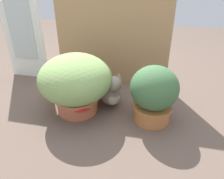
{
  "coord_description": "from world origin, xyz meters",
  "views": [
    {
      "loc": [
        0.38,
        -1.24,
        0.94
      ],
      "look_at": [
        0.09,
        0.08,
        0.18
      ],
      "focal_mm": 34.96,
      "sensor_mm": 36.0,
      "label": 1
    }
  ],
  "objects_px": {
    "grass_planter": "(76,82)",
    "mushroom_ornament_red": "(81,105)",
    "cat": "(110,90)",
    "leafy_planter": "(154,94)",
    "mushroom_ornament_pink": "(66,105)"
  },
  "relations": [
    {
      "from": "grass_planter",
      "to": "leafy_planter",
      "type": "height_order",
      "value": "grass_planter"
    },
    {
      "from": "leafy_planter",
      "to": "mushroom_ornament_red",
      "type": "height_order",
      "value": "leafy_planter"
    },
    {
      "from": "leafy_planter",
      "to": "mushroom_ornament_pink",
      "type": "height_order",
      "value": "leafy_planter"
    },
    {
      "from": "grass_planter",
      "to": "mushroom_ornament_red",
      "type": "distance_m",
      "value": 0.17
    },
    {
      "from": "grass_planter",
      "to": "mushroom_ornament_red",
      "type": "height_order",
      "value": "grass_planter"
    },
    {
      "from": "grass_planter",
      "to": "leafy_planter",
      "type": "relative_size",
      "value": 1.28
    },
    {
      "from": "grass_planter",
      "to": "cat",
      "type": "height_order",
      "value": "grass_planter"
    },
    {
      "from": "mushroom_ornament_red",
      "to": "mushroom_ornament_pink",
      "type": "relative_size",
      "value": 1.06
    },
    {
      "from": "leafy_planter",
      "to": "cat",
      "type": "xyz_separation_m",
      "value": [
        -0.33,
        0.14,
        -0.09
      ]
    },
    {
      "from": "grass_planter",
      "to": "mushroom_ornament_red",
      "type": "bearing_deg",
      "value": -55.89
    },
    {
      "from": "mushroom_ornament_red",
      "to": "mushroom_ornament_pink",
      "type": "height_order",
      "value": "mushroom_ornament_red"
    },
    {
      "from": "grass_planter",
      "to": "mushroom_ornament_pink",
      "type": "bearing_deg",
      "value": -113.14
    },
    {
      "from": "leafy_planter",
      "to": "mushroom_ornament_pink",
      "type": "relative_size",
      "value": 2.76
    },
    {
      "from": "cat",
      "to": "mushroom_ornament_red",
      "type": "xyz_separation_m",
      "value": [
        -0.15,
        -0.23,
        -0.01
      ]
    },
    {
      "from": "grass_planter",
      "to": "cat",
      "type": "xyz_separation_m",
      "value": [
        0.22,
        0.14,
        -0.12
      ]
    }
  ]
}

